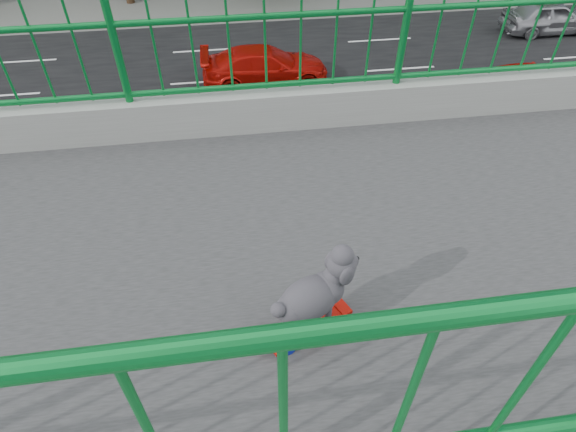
% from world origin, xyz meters
% --- Properties ---
extents(road, '(18.00, 90.00, 0.02)m').
position_xyz_m(road, '(-13.00, 0.00, 0.01)').
color(road, black).
rests_on(road, ground).
extents(footbridge, '(3.00, 24.00, 7.00)m').
position_xyz_m(footbridge, '(0.00, 0.00, 5.22)').
color(footbridge, '#2D2D2F').
rests_on(footbridge, ground).
extents(railing, '(3.00, 24.00, 1.42)m').
position_xyz_m(railing, '(0.00, 0.00, 7.21)').
color(railing, gray).
rests_on(railing, footbridge).
extents(skateboard, '(0.31, 0.47, 0.06)m').
position_xyz_m(skateboard, '(0.49, 0.99, 7.05)').
color(skateboard, red).
rests_on(skateboard, footbridge).
extents(poodle, '(0.31, 0.44, 0.40)m').
position_xyz_m(poodle, '(0.48, 1.01, 7.27)').
color(poodle, '#322F34').
rests_on(poodle, skateboard).
extents(car_2, '(2.48, 5.39, 1.50)m').
position_xyz_m(car_2, '(-12.40, 11.70, 0.75)').
color(car_2, '#AD0D06').
rests_on(car_2, ground).
extents(car_3, '(2.00, 4.92, 1.43)m').
position_xyz_m(car_3, '(-15.60, 2.29, 0.71)').
color(car_3, '#AD0D06').
rests_on(car_3, ground).
extents(car_4, '(1.78, 4.41, 1.50)m').
position_xyz_m(car_4, '(-18.80, 16.13, 0.75)').
color(car_4, gray).
rests_on(car_4, ground).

